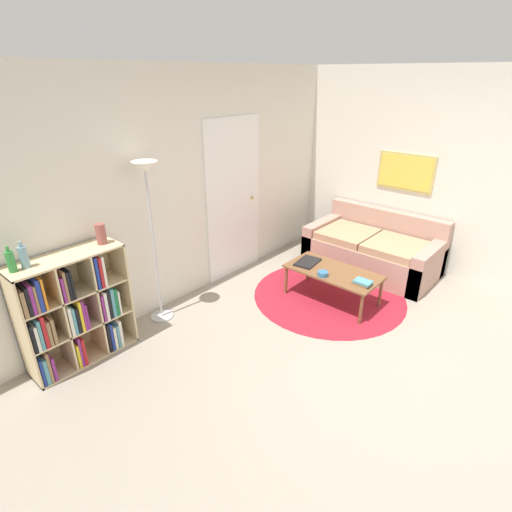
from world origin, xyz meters
The scene contains 14 objects.
ground_plane centered at (0.00, 0.00, 0.00)m, with size 14.00×14.00×0.00m, color gray.
wall_back centered at (0.02, 2.52, 1.29)m, with size 7.64×0.11×2.60m.
wall_right centered at (2.35, 1.24, 1.30)m, with size 0.08×5.49×2.60m.
rug centered at (0.81, 1.14, 0.00)m, with size 1.84×1.84×0.01m.
bookshelf centered at (-1.76, 2.30, 0.52)m, with size 0.96×0.34×1.07m.
floor_lamp centered at (-0.83, 2.31, 1.40)m, with size 0.25×0.25×1.74m.
couch centered at (1.90, 1.12, 0.27)m, with size 0.94×1.70×0.76m.
coffee_table centered at (0.75, 1.08, 0.35)m, with size 0.55×1.09×0.39m.
laptop centered at (0.73, 1.43, 0.40)m, with size 0.37×0.27×0.02m.
bowl centered at (0.56, 1.10, 0.42)m, with size 0.12×0.12×0.05m.
book_stack_on_table centered at (0.66, 0.66, 0.42)m, with size 0.13×0.20×0.05m.
bottle_left centered at (-2.13, 2.31, 1.16)m, with size 0.06×0.06×0.22m.
bottle_middle centered at (-2.03, 2.31, 1.16)m, with size 0.07×0.07×0.23m.
vase_on_shelf centered at (-1.37, 2.30, 1.16)m, with size 0.09×0.09×0.19m.
Camera 1 is at (-2.98, -0.98, 2.50)m, focal length 28.00 mm.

